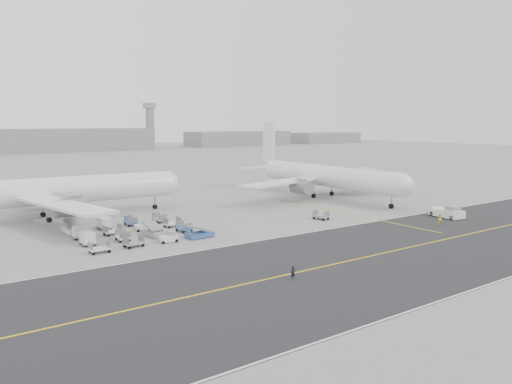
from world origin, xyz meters
TOP-DOWN VIEW (x-y plane):
  - ground at (0.00, 0.00)m, footprint 700.00×700.00m
  - taxiway at (5.02, -17.98)m, footprint 220.00×59.00m
  - horizon_buildings at (30.00, 260.00)m, footprint 520.00×28.00m
  - control_tower at (100.00, 265.00)m, footprint 7.00×7.00m
  - airliner_a at (-20.03, 34.29)m, footprint 52.93×52.27m
  - airliner_b at (41.61, 25.81)m, footprint 51.15×51.71m
  - pushback_tug at (42.61, -7.50)m, footprint 3.89×8.39m
  - jet_bridge at (52.86, 26.40)m, footprint 16.84×6.51m
  - gse_cluster at (-11.84, 12.42)m, footprint 24.48×23.67m
  - stray_dolly at (21.72, 5.01)m, footprint 2.28×3.11m
  - ground_crew_a at (-5.23, -19.64)m, footprint 0.63×0.48m
  - ground_crew_b at (35.87, -10.41)m, footprint 1.02×0.85m

SIDE VIEW (x-z plane):
  - ground at x=0.00m, z-range 0.00..0.00m
  - horizon_buildings at x=30.00m, z-range -14.00..14.00m
  - gse_cluster at x=-11.84m, z-range -1.07..1.07m
  - stray_dolly at x=21.72m, z-range -0.87..0.87m
  - taxiway at x=5.02m, z-range -0.01..0.03m
  - ground_crew_a at x=-5.23m, z-range 0.00..1.55m
  - ground_crew_b at x=35.87m, z-range 0.00..1.91m
  - pushback_tug at x=42.61m, z-range -0.21..2.15m
  - jet_bridge at x=52.86m, z-range 1.24..7.52m
  - airliner_b at x=41.61m, z-range -3.77..14.06m
  - airliner_a at x=-20.03m, z-range -3.86..14.39m
  - control_tower at x=100.00m, z-range 0.63..31.88m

